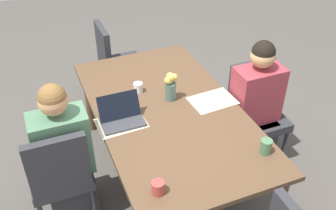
# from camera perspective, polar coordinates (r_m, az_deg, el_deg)

# --- Properties ---
(ground_plane) EXTENTS (10.00, 10.00, 0.00)m
(ground_plane) POSITION_cam_1_polar(r_m,az_deg,el_deg) (3.53, -0.00, -10.28)
(ground_plane) COLOR #4C4742
(dining_table) EXTENTS (1.97, 1.10, 0.73)m
(dining_table) POSITION_cam_1_polar(r_m,az_deg,el_deg) (3.09, -0.00, -1.79)
(dining_table) COLOR brown
(dining_table) RESTS_ON ground_plane
(chair_near_left_near) EXTENTS (0.44, 0.44, 0.90)m
(chair_near_left_near) POSITION_cam_1_polar(r_m,az_deg,el_deg) (3.56, 12.60, -0.32)
(chair_near_left_near) COLOR #2D2D33
(chair_near_left_near) RESTS_ON ground_plane
(person_near_left_near) EXTENTS (0.36, 0.40, 1.19)m
(person_near_left_near) POSITION_cam_1_polar(r_m,az_deg,el_deg) (3.46, 12.49, -0.85)
(person_near_left_near) COLOR #2D2D33
(person_near_left_near) RESTS_ON ground_plane
(chair_far_left_mid) EXTENTS (0.44, 0.44, 0.90)m
(chair_far_left_mid) POSITION_cam_1_polar(r_m,az_deg,el_deg) (2.97, -15.58, -9.53)
(chair_far_left_mid) COLOR #2D2D33
(chair_far_left_mid) RESTS_ON ground_plane
(person_far_left_mid) EXTENTS (0.36, 0.40, 1.19)m
(person_far_left_mid) POSITION_cam_1_polar(r_m,az_deg,el_deg) (3.00, -14.77, -7.95)
(person_far_left_mid) COLOR #2D2D33
(person_far_left_mid) RESTS_ON ground_plane
(chair_head_right_left_far) EXTENTS (0.44, 0.44, 0.90)m
(chair_head_right_left_far) POSITION_cam_1_polar(r_m,az_deg,el_deg) (4.23, -7.71, 6.53)
(chair_head_right_left_far) COLOR #2D2D33
(chair_head_right_left_far) RESTS_ON ground_plane
(flower_vase) EXTENTS (0.09, 0.11, 0.24)m
(flower_vase) POSITION_cam_1_polar(r_m,az_deg,el_deg) (3.10, 0.38, 2.88)
(flower_vase) COLOR #4C6B60
(flower_vase) RESTS_ON dining_table
(placemat_near_left_near) EXTENTS (0.28, 0.38, 0.00)m
(placemat_near_left_near) POSITION_cam_1_polar(r_m,az_deg,el_deg) (3.17, 6.55, 0.64)
(placemat_near_left_near) COLOR beige
(placemat_near_left_near) RESTS_ON dining_table
(placemat_far_left_mid) EXTENTS (0.27, 0.37, 0.00)m
(placemat_far_left_mid) POSITION_cam_1_polar(r_m,az_deg,el_deg) (2.94, -6.88, -2.66)
(placemat_far_left_mid) COLOR beige
(placemat_far_left_mid) RESTS_ON dining_table
(laptop_far_left_mid) EXTENTS (0.22, 0.32, 0.20)m
(laptop_far_left_mid) POSITION_cam_1_polar(r_m,az_deg,el_deg) (2.93, -6.85, -1.74)
(laptop_far_left_mid) COLOR #38383D
(laptop_far_left_mid) RESTS_ON dining_table
(coffee_mug_near_left) EXTENTS (0.08, 0.08, 0.08)m
(coffee_mug_near_left) POSITION_cam_1_polar(r_m,az_deg,el_deg) (3.25, -4.39, 2.57)
(coffee_mug_near_left) COLOR white
(coffee_mug_near_left) RESTS_ON dining_table
(coffee_mug_near_right) EXTENTS (0.08, 0.08, 0.11)m
(coffee_mug_near_right) POSITION_cam_1_polar(r_m,az_deg,el_deg) (2.72, 14.14, -5.91)
(coffee_mug_near_right) COLOR #47704C
(coffee_mug_near_right) RESTS_ON dining_table
(coffee_mug_centre_left) EXTENTS (0.08, 0.08, 0.09)m
(coffee_mug_centre_left) POSITION_cam_1_polar(r_m,az_deg,el_deg) (2.40, -1.47, -11.97)
(coffee_mug_centre_left) COLOR #AD3D38
(coffee_mug_centre_left) RESTS_ON dining_table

